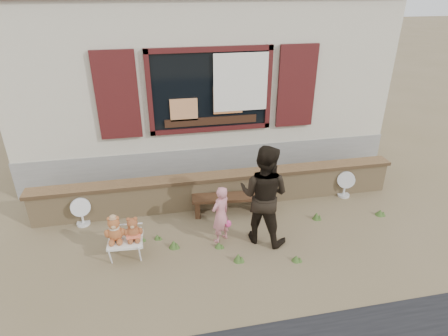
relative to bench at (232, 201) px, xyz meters
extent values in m
plane|color=brown|center=(-0.16, -0.62, -0.28)|extent=(80.00, 80.00, 0.00)
cube|color=#A19882|center=(-0.16, 3.88, 2.12)|extent=(8.00, 5.00, 3.20)
cube|color=gray|center=(-0.16, 3.88, 0.12)|extent=(8.04, 5.04, 0.80)
cube|color=black|center=(-0.16, 1.35, 1.77)|extent=(2.30, 0.04, 1.50)
cube|color=#421313|center=(-0.16, 1.33, 2.57)|extent=(2.50, 0.08, 0.10)
cube|color=#421313|center=(-0.16, 1.33, 0.97)|extent=(2.50, 0.08, 0.10)
cube|color=#421313|center=(-1.36, 1.33, 1.77)|extent=(0.10, 0.08, 1.70)
cube|color=#421313|center=(1.04, 1.33, 1.77)|extent=(0.10, 0.08, 1.70)
cube|color=#330E11|center=(-1.96, 1.32, 1.77)|extent=(0.80, 0.07, 1.70)
cube|color=#330E11|center=(1.64, 1.32, 1.77)|extent=(0.80, 0.07, 1.70)
cube|color=white|center=(0.44, 1.28, 1.92)|extent=(1.10, 0.02, 1.15)
cube|color=black|center=(-0.16, 1.32, 1.15)|extent=(1.90, 0.06, 0.16)
cube|color=tan|center=(-0.71, 1.32, 1.42)|extent=(0.55, 0.06, 0.45)
cube|color=#E08447|center=(0.19, 1.32, 1.57)|extent=(0.60, 0.06, 0.55)
cube|color=tan|center=(-0.16, 0.38, 0.02)|extent=(7.00, 0.30, 0.60)
cube|color=brown|center=(-0.16, 0.38, 0.35)|extent=(7.10, 0.36, 0.07)
cube|color=#382213|center=(0.00, 0.00, 0.08)|extent=(1.54, 0.47, 0.06)
cube|color=#382213|center=(-0.66, 0.07, -0.12)|extent=(0.12, 0.29, 0.32)
cube|color=#382213|center=(0.66, -0.07, -0.12)|extent=(0.12, 0.29, 0.32)
cube|color=silver|center=(-1.94, -0.88, 0.03)|extent=(0.56, 0.51, 0.04)
cylinder|color=silver|center=(-2.18, -1.07, -0.14)|extent=(0.03, 0.03, 0.29)
cylinder|color=silver|center=(-1.72, -1.09, -0.14)|extent=(0.03, 0.03, 0.29)
cylinder|color=silver|center=(-2.15, -0.66, -0.14)|extent=(0.03, 0.03, 0.29)
cylinder|color=silver|center=(-1.70, -0.68, -0.14)|extent=(0.03, 0.03, 0.29)
imported|color=#D7808A|center=(-0.37, -0.77, 0.24)|extent=(0.45, 0.42, 1.04)
imported|color=black|center=(0.33, -0.87, 0.59)|extent=(1.07, 1.03, 1.75)
cylinder|color=silver|center=(-2.75, 0.18, -0.26)|extent=(0.24, 0.24, 0.04)
cylinder|color=silver|center=(-2.75, 0.18, -0.11)|extent=(0.04, 0.04, 0.30)
cylinder|color=silver|center=(-2.75, 0.18, 0.11)|extent=(0.36, 0.20, 0.35)
cylinder|color=silver|center=(2.41, 0.18, -0.26)|extent=(0.24, 0.24, 0.04)
cylinder|color=silver|center=(2.41, 0.18, -0.11)|extent=(0.04, 0.04, 0.31)
cylinder|color=silver|center=(2.41, 0.18, 0.11)|extent=(0.37, 0.25, 0.36)
cone|color=#3C5923|center=(2.75, -0.62, -0.23)|extent=(0.17, 0.17, 0.11)
cone|color=#3C5923|center=(-0.44, -0.96, -0.23)|extent=(0.13, 0.13, 0.10)
cone|color=#3C5923|center=(-1.44, -0.53, -0.24)|extent=(0.11, 0.11, 0.09)
cone|color=#3C5923|center=(-1.18, -0.82, -0.21)|extent=(0.16, 0.16, 0.14)
cone|color=#3C5923|center=(1.50, -0.50, -0.21)|extent=(0.14, 0.14, 0.15)
cone|color=#3C5923|center=(0.71, -1.54, -0.23)|extent=(0.14, 0.14, 0.10)
cone|color=#3C5923|center=(-1.73, -0.51, -0.24)|extent=(0.13, 0.13, 0.09)
cone|color=#3C5923|center=(-0.20, -1.36, -0.21)|extent=(0.15, 0.15, 0.15)
camera|label=1|loc=(-1.34, -5.90, 3.72)|focal=30.00mm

